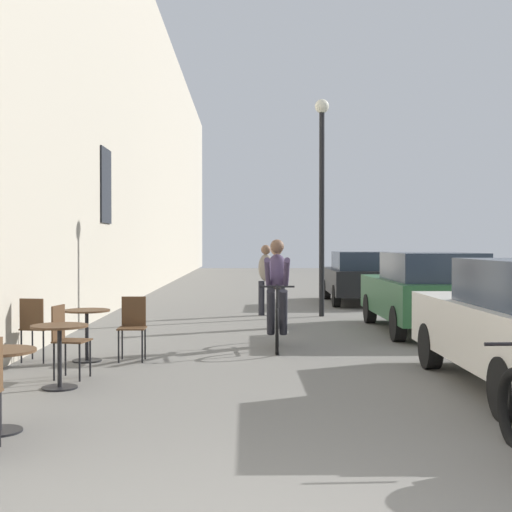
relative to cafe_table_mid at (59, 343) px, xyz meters
name	(u,v)px	position (x,y,z in m)	size (l,w,h in m)	color
building_facade_left	(107,103)	(-1.34, 9.55, 4.62)	(0.54, 68.00, 10.28)	#B7AD99
cafe_table_mid	(59,343)	(0.00, 0.00, 0.00)	(0.64, 0.64, 0.72)	black
cafe_chair_mid_toward_street	(66,336)	(-0.07, 0.60, 0.00)	(0.44, 0.44, 0.89)	black
cafe_table_far	(86,324)	(-0.11, 1.84, 0.00)	(0.64, 0.64, 0.72)	black
cafe_chair_far_toward_street	(132,324)	(0.52, 1.92, 0.00)	(0.39, 0.39, 0.89)	black
cafe_chair_far_toward_wall	(35,325)	(-0.80, 1.77, 0.00)	(0.44, 0.44, 0.89)	black
cyclist_on_bicycle	(277,296)	(2.60, 3.09, 0.29)	(0.52, 1.76, 1.74)	black
pedestrian_near	(276,281)	(2.70, 5.60, 0.40)	(0.37, 0.29, 1.63)	#26262D
pedestrian_mid	(266,276)	(2.57, 8.11, 0.39)	(0.35, 0.26, 1.62)	#26262D
street_lamp	(322,179)	(3.82, 7.85, 2.59)	(0.32, 0.32, 4.90)	black
parked_car_second	(426,291)	(5.45, 4.99, 0.25)	(1.78, 4.17, 1.48)	#23512D
parked_car_third	(359,276)	(5.24, 11.33, 0.22)	(1.78, 4.06, 1.43)	black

